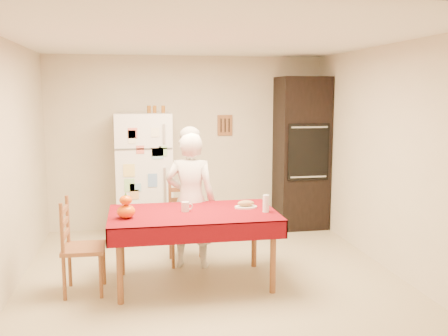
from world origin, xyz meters
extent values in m
plane|color=#BEAE89|center=(0.00, 0.00, 0.00)|extent=(4.50, 4.50, 0.00)
cube|color=beige|center=(0.00, 2.25, 1.25)|extent=(4.00, 0.02, 2.50)
cube|color=beige|center=(0.00, -2.25, 1.25)|extent=(4.00, 0.02, 2.50)
cube|color=beige|center=(-2.00, 0.00, 1.25)|extent=(0.02, 4.50, 2.50)
cube|color=beige|center=(2.00, 0.00, 1.25)|extent=(0.02, 4.50, 2.50)
cube|color=white|center=(0.00, 0.00, 2.50)|extent=(4.00, 4.50, 0.02)
cube|color=brown|center=(0.55, 2.23, 1.50)|extent=(0.22, 0.02, 0.30)
cube|color=white|center=(-0.65, 1.88, 0.85)|extent=(0.75, 0.70, 1.70)
cube|color=silver|center=(-0.39, 1.51, 1.45)|extent=(0.03, 0.03, 0.25)
cube|color=silver|center=(-0.39, 1.51, 0.70)|extent=(0.03, 0.03, 0.60)
cube|color=black|center=(1.63, 1.93, 1.10)|extent=(0.70, 0.60, 2.20)
cube|color=black|center=(1.63, 1.62, 1.15)|extent=(0.59, 0.02, 0.80)
cylinder|color=brown|center=(-0.94, -0.44, 0.35)|extent=(0.06, 0.06, 0.71)
cylinder|color=brown|center=(-0.94, 0.34, 0.35)|extent=(0.06, 0.06, 0.71)
cylinder|color=brown|center=(0.54, -0.44, 0.35)|extent=(0.06, 0.06, 0.71)
cylinder|color=brown|center=(0.54, 0.34, 0.35)|extent=(0.06, 0.06, 0.71)
cube|color=brown|center=(-0.20, -0.05, 0.73)|extent=(1.60, 0.90, 0.04)
cube|color=#5D050D|center=(-0.20, -0.05, 0.76)|extent=(1.70, 1.00, 0.01)
cylinder|color=brown|center=(-0.37, 0.44, 0.21)|extent=(0.04, 0.04, 0.43)
cylinder|color=brown|center=(-0.38, 0.78, 0.21)|extent=(0.04, 0.04, 0.43)
cylinder|color=brown|center=(-0.01, 0.44, 0.21)|extent=(0.04, 0.04, 0.43)
cylinder|color=brown|center=(-0.02, 0.78, 0.21)|extent=(0.04, 0.04, 0.43)
cube|color=brown|center=(-0.20, 0.61, 0.45)|extent=(0.42, 0.40, 0.04)
cube|color=brown|center=(-0.20, 0.78, 0.70)|extent=(0.36, 0.03, 0.50)
cylinder|color=brown|center=(-1.13, -0.27, 0.21)|extent=(0.04, 0.04, 0.43)
cylinder|color=brown|center=(-1.47, -0.26, 0.21)|extent=(0.04, 0.04, 0.43)
cylinder|color=brown|center=(-1.12, 0.09, 0.21)|extent=(0.04, 0.04, 0.43)
cylinder|color=brown|center=(-1.46, 0.10, 0.21)|extent=(0.04, 0.04, 0.43)
cube|color=brown|center=(-1.29, -0.09, 0.45)|extent=(0.41, 0.43, 0.04)
cube|color=brown|center=(-1.46, -0.08, 0.70)|extent=(0.04, 0.36, 0.50)
imported|color=white|center=(-0.17, 0.47, 0.77)|extent=(0.64, 0.50, 1.55)
cylinder|color=silver|center=(-0.28, -0.01, 0.81)|extent=(0.08, 0.08, 0.10)
ellipsoid|color=red|center=(-0.87, -0.18, 0.83)|extent=(0.18, 0.18, 0.13)
ellipsoid|color=#C33B04|center=(-0.87, -0.18, 0.94)|extent=(0.12, 0.12, 0.09)
cylinder|color=white|center=(0.53, -0.18, 0.85)|extent=(0.07, 0.07, 0.18)
cylinder|color=white|center=(0.37, 0.04, 0.77)|extent=(0.24, 0.24, 0.02)
ellipsoid|color=tan|center=(0.37, 0.04, 0.81)|extent=(0.18, 0.10, 0.06)
cylinder|color=brown|center=(-0.56, 1.93, 1.75)|extent=(0.05, 0.05, 0.10)
cylinder|color=#91551A|center=(-0.49, 1.93, 1.75)|extent=(0.05, 0.05, 0.10)
cylinder|color=#96551B|center=(-0.37, 1.93, 1.75)|extent=(0.05, 0.05, 0.10)
camera|label=1|loc=(-0.78, -5.00, 1.96)|focal=40.00mm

